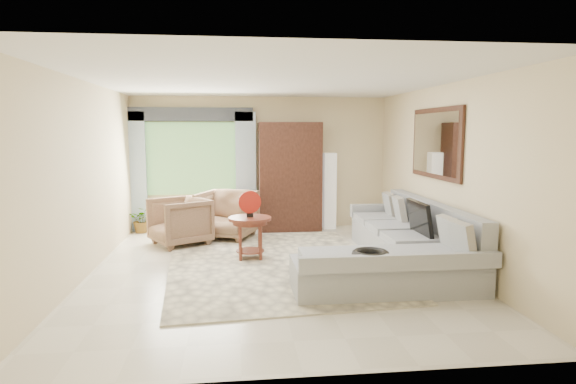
{
  "coord_description": "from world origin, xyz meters",
  "views": [
    {
      "loc": [
        -0.52,
        -6.55,
        1.93
      ],
      "look_at": [
        0.25,
        0.35,
        1.05
      ],
      "focal_mm": 30.0,
      "sensor_mm": 36.0,
      "label": 1
    }
  ],
  "objects": [
    {
      "name": "armchair_left",
      "position": [
        -1.46,
        1.65,
        0.4
      ],
      "size": [
        1.2,
        1.19,
        0.81
      ],
      "primitive_type": "imported",
      "rotation": [
        0.0,
        0.0,
        -1.05
      ],
      "color": "#875F4A",
      "rests_on": "ground"
    },
    {
      "name": "curtain_left",
      "position": [
        -2.4,
        2.88,
        1.15
      ],
      "size": [
        0.4,
        0.08,
        2.3
      ],
      "primitive_type": "cube",
      "color": "#9EB7CC",
      "rests_on": "ground"
    },
    {
      "name": "sectional_sofa",
      "position": [
        1.78,
        -0.18,
        0.28
      ],
      "size": [
        2.3,
        3.46,
        0.9
      ],
      "color": "#9D9EA5",
      "rests_on": "ground"
    },
    {
      "name": "wall_mirror",
      "position": [
        2.46,
        0.35,
        1.75
      ],
      "size": [
        0.05,
        1.7,
        1.05
      ],
      "color": "black",
      "rests_on": "wall_right"
    },
    {
      "name": "floor_lamp",
      "position": [
        1.35,
        2.78,
        0.75
      ],
      "size": [
        0.24,
        0.24,
        1.5
      ],
      "primitive_type": "cube",
      "color": "silver",
      "rests_on": "ground"
    },
    {
      "name": "curtain_right",
      "position": [
        -0.3,
        2.88,
        1.15
      ],
      "size": [
        0.4,
        0.08,
        2.3
      ],
      "primitive_type": "cube",
      "color": "#9EB7CC",
      "rests_on": "ground"
    },
    {
      "name": "potted_plant",
      "position": [
        -2.29,
        2.75,
        0.25
      ],
      "size": [
        0.47,
        0.42,
        0.5
      ],
      "primitive_type": "imported",
      "rotation": [
        0.0,
        0.0,
        0.05
      ],
      "color": "#999999",
      "rests_on": "ground"
    },
    {
      "name": "armoire",
      "position": [
        0.55,
        2.72,
        1.05
      ],
      "size": [
        1.2,
        0.55,
        2.1
      ],
      "primitive_type": "cube",
      "color": "black",
      "rests_on": "ground"
    },
    {
      "name": "window",
      "position": [
        -1.35,
        2.97,
        1.4
      ],
      "size": [
        1.8,
        0.04,
        1.4
      ],
      "primitive_type": "cube",
      "color": "#669E59",
      "rests_on": "wall_back"
    },
    {
      "name": "armchair_right",
      "position": [
        -0.66,
        2.07,
        0.43
      ],
      "size": [
        1.21,
        1.23,
        0.86
      ],
      "primitive_type": "imported",
      "rotation": [
        0.0,
        0.0,
        -0.38
      ],
      "color": "olive",
      "rests_on": "ground"
    },
    {
      "name": "valance",
      "position": [
        -1.35,
        2.9,
        2.25
      ],
      "size": [
        2.4,
        0.12,
        0.26
      ],
      "primitive_type": "cube",
      "color": "#1E232D",
      "rests_on": "wall_back"
    },
    {
      "name": "coffee_table",
      "position": [
        -0.3,
        0.59,
        0.34
      ],
      "size": [
        0.65,
        0.65,
        0.65
      ],
      "rotation": [
        0.0,
        0.0,
        0.08
      ],
      "color": "#501F15",
      "rests_on": "ground"
    },
    {
      "name": "tv_screen",
      "position": [
        2.05,
        -0.16,
        0.72
      ],
      "size": [
        0.14,
        0.74,
        0.48
      ],
      "primitive_type": "cube",
      "rotation": [
        0.0,
        -0.17,
        0.0
      ],
      "color": "black",
      "rests_on": "sectional_sofa"
    },
    {
      "name": "red_disc",
      "position": [
        -0.3,
        0.59,
        0.88
      ],
      "size": [
        0.34,
        0.07,
        0.34
      ],
      "primitive_type": "cylinder",
      "rotation": [
        1.57,
        0.0,
        0.13
      ],
      "color": "#A21A10",
      "rests_on": "coffee_table"
    },
    {
      "name": "ground",
      "position": [
        0.0,
        0.0,
        0.0
      ],
      "size": [
        6.0,
        6.0,
        0.0
      ],
      "primitive_type": "plane",
      "color": "silver",
      "rests_on": "ground"
    },
    {
      "name": "garden_hose",
      "position": [
        1.0,
        -1.37,
        0.55
      ],
      "size": [
        0.43,
        0.43,
        0.09
      ],
      "primitive_type": "torus",
      "color": "black",
      "rests_on": "sectional_sofa"
    },
    {
      "name": "area_rug",
      "position": [
        0.04,
        0.23,
        0.01
      ],
      "size": [
        3.33,
        4.24,
        0.02
      ],
      "primitive_type": "cube",
      "rotation": [
        0.0,
        0.0,
        0.09
      ],
      "color": "beige",
      "rests_on": "ground"
    }
  ]
}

